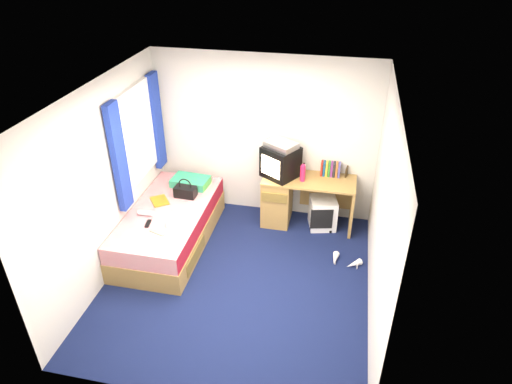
% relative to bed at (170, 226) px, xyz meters
% --- Properties ---
extents(ground, '(3.40, 3.40, 0.00)m').
position_rel_bed_xyz_m(ground, '(1.10, -0.58, -0.27)').
color(ground, '#0C1438').
rests_on(ground, ground).
extents(room_shell, '(3.40, 3.40, 3.40)m').
position_rel_bed_xyz_m(room_shell, '(1.10, -0.58, 1.18)').
color(room_shell, white).
rests_on(room_shell, ground).
extents(bed, '(1.01, 2.00, 0.54)m').
position_rel_bed_xyz_m(bed, '(0.00, 0.00, 0.00)').
color(bed, '#AF8849').
rests_on(bed, ground).
extents(pillow, '(0.55, 0.38, 0.11)m').
position_rel_bed_xyz_m(pillow, '(0.09, 0.68, 0.33)').
color(pillow, teal).
rests_on(pillow, bed).
extents(desk, '(1.30, 0.55, 0.75)m').
position_rel_bed_xyz_m(desk, '(1.53, 0.85, 0.14)').
color(desk, '#AF8849').
rests_on(desk, ground).
extents(storage_cube, '(0.44, 0.44, 0.46)m').
position_rel_bed_xyz_m(storage_cube, '(2.03, 0.82, -0.04)').
color(storage_cube, white).
rests_on(storage_cube, ground).
extents(crt_tv, '(0.59, 0.58, 0.44)m').
position_rel_bed_xyz_m(crt_tv, '(1.38, 0.85, 0.70)').
color(crt_tv, black).
rests_on(crt_tv, desk).
extents(vcr, '(0.51, 0.47, 0.08)m').
position_rel_bed_xyz_m(vcr, '(1.38, 0.86, 0.96)').
color(vcr, '#BCBCBF').
rests_on(vcr, crt_tv).
extents(book_row, '(0.27, 0.13, 0.20)m').
position_rel_bed_xyz_m(book_row, '(2.07, 1.02, 0.58)').
color(book_row, maroon).
rests_on(book_row, desk).
extents(picture_frame, '(0.04, 0.12, 0.14)m').
position_rel_bed_xyz_m(picture_frame, '(2.30, 1.04, 0.55)').
color(picture_frame, black).
rests_on(picture_frame, desk).
extents(pink_water_bottle, '(0.09, 0.09, 0.23)m').
position_rel_bed_xyz_m(pink_water_bottle, '(1.71, 0.78, 0.60)').
color(pink_water_bottle, '#EB2153').
rests_on(pink_water_bottle, desk).
extents(aerosol_can, '(0.05, 0.05, 0.18)m').
position_rel_bed_xyz_m(aerosol_can, '(1.70, 0.93, 0.57)').
color(aerosol_can, white).
rests_on(aerosol_can, desk).
extents(handbag, '(0.31, 0.18, 0.28)m').
position_rel_bed_xyz_m(handbag, '(0.13, 0.37, 0.35)').
color(handbag, black).
rests_on(handbag, bed).
extents(towel, '(0.28, 0.23, 0.09)m').
position_rel_bed_xyz_m(towel, '(0.28, -0.30, 0.32)').
color(towel, silver).
rests_on(towel, bed).
extents(magazine, '(0.34, 0.35, 0.01)m').
position_rel_bed_xyz_m(magazine, '(-0.18, 0.17, 0.28)').
color(magazine, yellow).
rests_on(magazine, bed).
extents(water_bottle, '(0.20, 0.08, 0.07)m').
position_rel_bed_xyz_m(water_bottle, '(-0.23, -0.20, 0.31)').
color(water_bottle, silver).
rests_on(water_bottle, bed).
extents(colour_swatch_fan, '(0.23, 0.13, 0.01)m').
position_rel_bed_xyz_m(colour_swatch_fan, '(0.07, -0.53, 0.28)').
color(colour_swatch_fan, orange).
rests_on(colour_swatch_fan, bed).
extents(remote_control, '(0.07, 0.17, 0.02)m').
position_rel_bed_xyz_m(remote_control, '(-0.12, -0.38, 0.28)').
color(remote_control, black).
rests_on(remote_control, bed).
extents(window_assembly, '(0.11, 1.42, 1.40)m').
position_rel_bed_xyz_m(window_assembly, '(-0.45, 0.32, 1.15)').
color(window_assembly, silver).
rests_on(window_assembly, room_shell).
extents(white_heels, '(0.41, 0.28, 0.09)m').
position_rel_bed_xyz_m(white_heels, '(2.39, 0.01, -0.23)').
color(white_heels, white).
rests_on(white_heels, ground).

